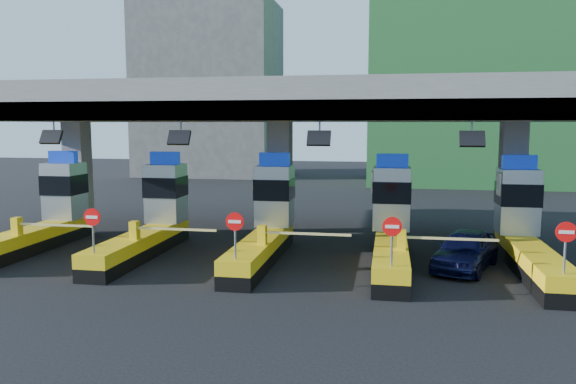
# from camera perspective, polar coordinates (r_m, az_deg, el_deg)

# --- Properties ---
(ground) EXTENTS (120.00, 120.00, 0.00)m
(ground) POSITION_cam_1_polar(r_m,az_deg,el_deg) (23.06, -2.25, -6.58)
(ground) COLOR black
(ground) RESTS_ON ground
(toll_canopy) EXTENTS (28.00, 12.09, 7.00)m
(toll_canopy) POSITION_cam_1_polar(r_m,az_deg,el_deg) (25.25, -0.89, 8.62)
(toll_canopy) COLOR slate
(toll_canopy) RESTS_ON ground
(toll_lane_far_left) EXTENTS (4.43, 8.00, 4.16)m
(toll_lane_far_left) POSITION_cam_1_polar(r_m,az_deg,el_deg) (26.98, -23.35, -2.15)
(toll_lane_far_left) COLOR black
(toll_lane_far_left) RESTS_ON ground
(toll_lane_left) EXTENTS (4.43, 8.00, 4.16)m
(toll_lane_left) POSITION_cam_1_polar(r_m,az_deg,el_deg) (24.59, -13.58, -2.60)
(toll_lane_left) COLOR black
(toll_lane_left) RESTS_ON ground
(toll_lane_center) EXTENTS (4.43, 8.00, 4.16)m
(toll_lane_center) POSITION_cam_1_polar(r_m,az_deg,el_deg) (23.04, -2.11, -3.04)
(toll_lane_center) COLOR black
(toll_lane_center) RESTS_ON ground
(toll_lane_right) EXTENTS (4.43, 8.00, 4.16)m
(toll_lane_right) POSITION_cam_1_polar(r_m,az_deg,el_deg) (22.52, 10.44, -3.38)
(toll_lane_right) COLOR black
(toll_lane_right) RESTS_ON ground
(toll_lane_far_right) EXTENTS (4.43, 8.00, 4.16)m
(toll_lane_far_right) POSITION_cam_1_polar(r_m,az_deg,el_deg) (23.10, 22.96, -3.56)
(toll_lane_far_right) COLOR black
(toll_lane_far_right) RESTS_ON ground
(bg_building_scaffold) EXTENTS (18.00, 12.00, 28.00)m
(bg_building_scaffold) POSITION_cam_1_polar(r_m,az_deg,el_deg) (55.05, 18.23, 15.57)
(bg_building_scaffold) COLOR #1E5926
(bg_building_scaffold) RESTS_ON ground
(bg_building_concrete) EXTENTS (14.00, 10.00, 18.00)m
(bg_building_concrete) POSITION_cam_1_polar(r_m,az_deg,el_deg) (61.00, -7.94, 10.23)
(bg_building_concrete) COLOR #4C4C49
(bg_building_concrete) RESTS_ON ground
(van) EXTENTS (3.20, 4.68, 1.48)m
(van) POSITION_cam_1_polar(r_m,az_deg,el_deg) (22.00, 17.61, -5.59)
(van) COLOR black
(van) RESTS_ON ground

